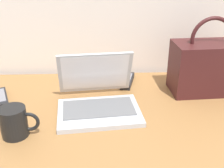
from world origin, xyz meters
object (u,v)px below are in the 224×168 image
remote_control_far (127,81)px  coffee_mug (15,122)px  laptop (98,98)px  handbag (207,66)px  remote_control_near (1,98)px

remote_control_far → coffee_mug: bearing=-135.8°
coffee_mug → remote_control_far: (0.41, 0.40, -0.04)m
laptop → remote_control_far: laptop is taller
coffee_mug → handbag: size_ratio=0.39×
laptop → remote_control_far: (0.14, 0.23, -0.03)m
laptop → coffee_mug: 0.32m
coffee_mug → remote_control_near: 0.28m
remote_control_near → remote_control_far: same height
remote_control_near → laptop: bearing=-11.0°
laptop → handbag: (0.47, 0.13, 0.07)m
handbag → remote_control_near: bearing=-176.3°
remote_control_far → handbag: 0.36m
remote_control_near → remote_control_far: 0.56m
coffee_mug → laptop: bearing=32.2°
laptop → remote_control_far: 0.27m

